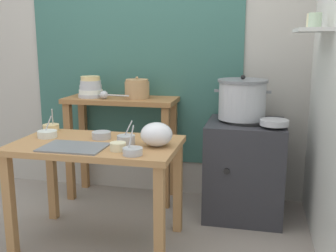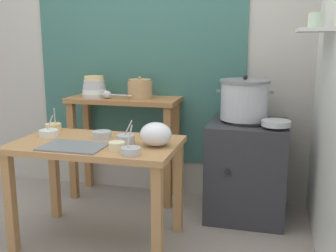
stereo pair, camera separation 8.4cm
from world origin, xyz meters
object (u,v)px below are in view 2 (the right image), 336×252
object	(u,v)px
prep_table	(97,157)
ladle	(108,95)
plastic_bag	(156,134)
wide_pan	(276,123)
prep_bowl_2	(131,150)
prep_bowl_6	(53,126)
serving_tray	(73,146)
stove_block	(247,169)
prep_bowl_3	(102,134)
prep_bowl_4	(117,146)
back_shelf_table	(124,123)
steamer_pot	(244,100)
clay_pot	(140,89)
prep_bowl_0	(153,134)
prep_bowl_1	(126,139)
prep_bowl_5	(49,133)
bowl_stack_enamel	(94,88)

from	to	relation	value
prep_table	ladle	world-z (taller)	ladle
plastic_bag	wide_pan	world-z (taller)	plastic_bag
prep_bowl_2	prep_bowl_6	size ratio (longest dim) A/B	1.01
serving_tray	prep_bowl_6	world-z (taller)	prep_bowl_6
stove_block	prep_bowl_3	world-z (taller)	stove_block
plastic_bag	prep_table	bearing A→B (deg)	178.45
stove_block	wide_pan	bearing A→B (deg)	-40.35
plastic_bag	prep_bowl_4	xyz separation A→B (m)	(-0.21, -0.16, -0.05)
wide_pan	back_shelf_table	bearing A→B (deg)	166.64
steamer_pot	clay_pot	distance (m)	0.89
steamer_pot	prep_bowl_4	bearing A→B (deg)	-128.77
wide_pan	prep_bowl_3	distance (m)	1.24
prep_bowl_0	stove_block	bearing A→B (deg)	37.66
plastic_bag	prep_bowl_0	world-z (taller)	plastic_bag
prep_bowl_0	prep_bowl_2	distance (m)	0.45
stove_block	prep_bowl_1	xyz separation A→B (m)	(-0.75, -0.70, 0.37)
back_shelf_table	prep_bowl_1	xyz separation A→B (m)	(0.32, -0.83, 0.07)
prep_bowl_2	prep_bowl_6	world-z (taller)	prep_bowl_2
back_shelf_table	prep_bowl_5	size ratio (longest dim) A/B	6.40
prep_bowl_3	prep_bowl_6	xyz separation A→B (m)	(-0.45, 0.14, 0.00)
back_shelf_table	clay_pot	world-z (taller)	clay_pot
prep_bowl_4	prep_bowl_5	world-z (taller)	prep_bowl_5
prep_bowl_4	bowl_stack_enamel	bearing A→B (deg)	121.10
bowl_stack_enamel	prep_bowl_1	size ratio (longest dim) A/B	1.40
serving_tray	prep_bowl_6	xyz separation A→B (m)	(-0.38, 0.41, 0.02)
steamer_pot	prep_bowl_6	world-z (taller)	steamer_pot
stove_block	prep_table	bearing A→B (deg)	-144.10
clay_pot	prep_bowl_5	world-z (taller)	clay_pot
wide_pan	bowl_stack_enamel	bearing A→B (deg)	169.74
steamer_pot	bowl_stack_enamel	world-z (taller)	steamer_pot
back_shelf_table	ladle	distance (m)	0.29
prep_table	prep_bowl_3	distance (m)	0.17
stove_block	prep_bowl_2	size ratio (longest dim) A/B	4.44
steamer_pot	prep_bowl_4	distance (m)	1.15
wide_pan	prep_bowl_2	xyz separation A→B (m)	(-0.84, -0.76, -0.06)
prep_bowl_2	prep_bowl_3	bearing A→B (deg)	134.33
prep_table	prep_bowl_5	bearing A→B (deg)	172.19
wide_pan	prep_bowl_0	bearing A→B (deg)	-159.34
prep_bowl_1	prep_bowl_4	size ratio (longest dim) A/B	1.55
serving_tray	plastic_bag	distance (m)	0.53
prep_table	bowl_stack_enamel	xyz separation A→B (m)	(-0.37, 0.80, 0.37)
stove_block	clay_pot	xyz separation A→B (m)	(-0.92, 0.13, 0.60)
wide_pan	prep_bowl_1	bearing A→B (deg)	-151.13
clay_pot	plastic_bag	distance (m)	0.94
prep_bowl_2	prep_bowl_0	bearing A→B (deg)	89.81
stove_block	wide_pan	distance (m)	0.50
prep_bowl_1	prep_bowl_2	xyz separation A→B (m)	(0.12, -0.24, -0.01)
clay_pot	prep_bowl_1	xyz separation A→B (m)	(0.17, -0.83, -0.23)
prep_bowl_0	prep_bowl_5	xyz separation A→B (m)	(-0.72, -0.16, 0.00)
wide_pan	stove_block	bearing A→B (deg)	139.65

